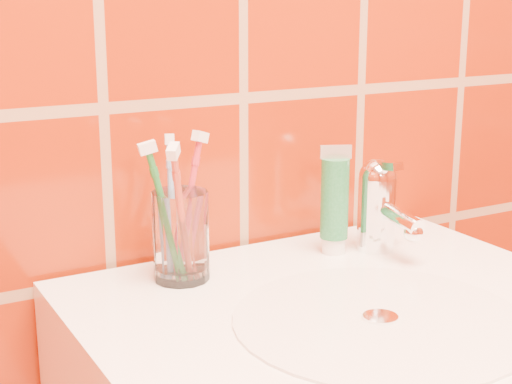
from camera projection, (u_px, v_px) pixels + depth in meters
glass_tumbler at (181, 236)px, 0.89m from camera, size 0.08×0.08×0.10m
toothpaste_tube at (335, 203)px, 0.98m from camera, size 0.04×0.04×0.14m
faucet at (379, 202)px, 0.99m from camera, size 0.05×0.11×0.12m
toothbrush_0 at (182, 216)px, 0.86m from camera, size 0.12×0.13×0.19m
toothbrush_1 at (166, 214)px, 0.87m from camera, size 0.08×0.07×0.18m
toothbrush_2 at (172, 207)px, 0.90m from camera, size 0.06×0.08×0.18m
toothbrush_3 at (188, 205)px, 0.91m from camera, size 0.12×0.10×0.18m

